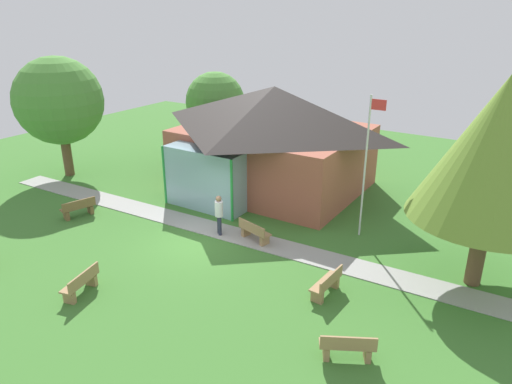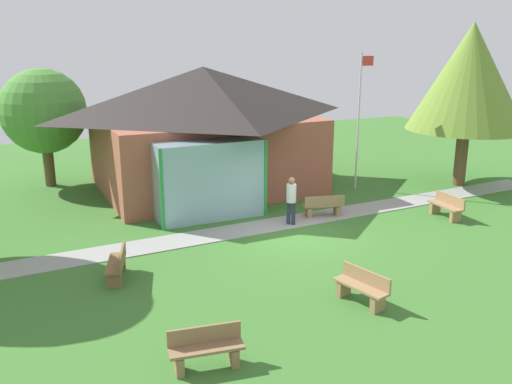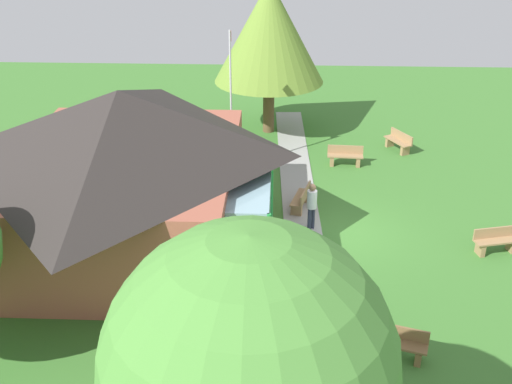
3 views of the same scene
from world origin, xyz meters
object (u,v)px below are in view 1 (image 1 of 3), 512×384
Objects in this scene: bench_lawn_far_right at (347,347)px; bench_front_center at (81,283)px; visitor_on_path at (219,212)px; pavilion at (272,137)px; tree_east_hedge at (497,150)px; bench_mid_left at (79,208)px; tree_west_hedge at (59,101)px; bench_mid_right at (327,284)px; tree_behind_pavilion_left at (215,102)px; bench_rear_near_path at (254,232)px; flagpole at (366,162)px.

bench_lawn_far_right is 0.98× the size of bench_front_center.
pavilion is at bearing 140.38° from visitor_on_path.
visitor_on_path is 0.25× the size of tree_east_hedge.
visitor_on_path is at bearing -56.38° from bench_mid_left.
bench_lawn_far_right is 7.64m from tree_east_hedge.
tree_west_hedge reaches higher than bench_front_center.
tree_west_hedge is (-18.97, 5.72, 3.76)m from bench_lawn_far_right.
visitor_on_path reaches higher than bench_mid_right.
bench_mid_right is 8.07m from bench_front_center.
tree_behind_pavilion_left reaches higher than bench_lawn_far_right.
tree_east_hedge is (3.93, 3.35, 4.35)m from bench_mid_right.
tree_behind_pavilion_left is (-8.67, 9.06, 2.91)m from bench_rear_near_path.
bench_rear_near_path is at bearing 114.09° from bench_lawn_far_right.
bench_front_center is (-8.59, -1.75, 0.00)m from bench_lawn_far_right.
pavilion is at bearing 44.68° from bench_mid_right.
flagpole is at bearing -27.33° from tree_behind_pavilion_left.
bench_front_center is at bearing 125.53° from bench_mid_right.
bench_lawn_far_right is (5.83, -4.48, 0.00)m from bench_rear_near_path.
pavilion is 12.07m from bench_front_center.
bench_front_center is 16.65m from tree_behind_pavilion_left.
bench_rear_near_path is at bearing -57.44° from bench_mid_left.
flagpole is 0.82× the size of tree_east_hedge.
tree_behind_pavilion_left is at bearing 167.94° from visitor_on_path.
tree_behind_pavilion_left reaches higher than visitor_on_path.
tree_east_hedge is at bearing 24.67° from bench_rear_near_path.
tree_behind_pavilion_left is (4.47, 7.83, -0.85)m from tree_west_hedge.
bench_mid_left and bench_mid_right have the same top height.
tree_west_hedge reaches higher than bench_lawn_far_right.
bench_mid_left is at bearing -149.55° from bench_rear_near_path.
bench_front_center is (-0.22, -11.84, -2.32)m from pavilion.
visitor_on_path is (1.24, 5.94, 0.62)m from bench_front_center.
pavilion is at bearing 154.86° from flagpole.
bench_lawn_far_right is 20.16m from tree_west_hedge.
bench_mid_left is 0.24× the size of tree_west_hedge.
tree_east_hedge reaches higher than flagpole.
bench_lawn_far_right is 20.05m from tree_behind_pavilion_left.
pavilion reaches higher than bench_rear_near_path.
bench_mid_right is at bearing -10.74° from bench_rear_near_path.
flagpole is 8.17m from bench_lawn_far_right.
tree_east_hedge is at bearing 50.65° from visitor_on_path.
bench_mid_right is 0.88× the size of visitor_on_path.
flagpole is at bearing 11.28° from bench_mid_right.
tree_west_hedge is at bearing -170.60° from bench_rear_near_path.
bench_rear_near_path is 1.03× the size of bench_mid_right.
tree_east_hedge is 18.41m from tree_behind_pavilion_left.
flagpole is 5.24m from bench_rear_near_path.
tree_west_hedge reaches higher than tree_behind_pavilion_left.
bench_mid_left is (-5.41, -7.84, -2.32)m from pavilion.
bench_mid_right is (6.62, -7.56, -2.32)m from pavilion.
bench_lawn_far_right and bench_front_center have the same top height.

